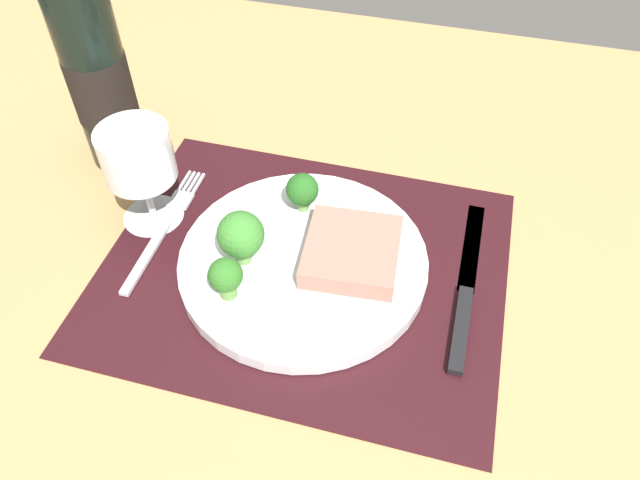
% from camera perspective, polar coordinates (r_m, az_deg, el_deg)
% --- Properties ---
extents(ground_plane, '(1.40, 1.10, 0.03)m').
position_cam_1_polar(ground_plane, '(0.66, -1.51, -3.48)').
color(ground_plane, tan).
extents(placemat, '(0.42, 0.34, 0.00)m').
position_cam_1_polar(placemat, '(0.65, -1.54, -2.57)').
color(placemat, black).
rests_on(placemat, ground_plane).
extents(plate, '(0.26, 0.26, 0.02)m').
position_cam_1_polar(plate, '(0.64, -1.56, -2.03)').
color(plate, silver).
rests_on(plate, placemat).
extents(steak, '(0.10, 0.11, 0.02)m').
position_cam_1_polar(steak, '(0.63, 2.98, -1.06)').
color(steak, '#9E6B5B').
rests_on(steak, plate).
extents(broccoli_near_fork, '(0.03, 0.03, 0.05)m').
position_cam_1_polar(broccoli_near_fork, '(0.59, -8.75, -3.36)').
color(broccoli_near_fork, '#5B8942').
rests_on(broccoli_near_fork, plate).
extents(broccoli_front_edge, '(0.04, 0.04, 0.05)m').
position_cam_1_polar(broccoli_front_edge, '(0.67, -1.65, 4.65)').
color(broccoli_front_edge, '#6B994C').
rests_on(broccoli_front_edge, plate).
extents(broccoli_near_steak, '(0.05, 0.05, 0.06)m').
position_cam_1_polar(broccoli_near_steak, '(0.61, -7.37, 0.45)').
color(broccoli_near_steak, '#6B994C').
rests_on(broccoli_near_steak, plate).
extents(fork, '(0.02, 0.19, 0.01)m').
position_cam_1_polar(fork, '(0.71, -14.21, 1.23)').
color(fork, silver).
rests_on(fork, placemat).
extents(knife, '(0.02, 0.23, 0.01)m').
position_cam_1_polar(knife, '(0.64, 13.35, -4.91)').
color(knife, black).
rests_on(knife, placemat).
extents(wine_bottle, '(0.07, 0.07, 0.33)m').
position_cam_1_polar(wine_bottle, '(0.76, -19.97, 14.28)').
color(wine_bottle, black).
rests_on(wine_bottle, ground_plane).
extents(wine_glass, '(0.08, 0.08, 0.12)m').
position_cam_1_polar(wine_glass, '(0.67, -16.53, 7.10)').
color(wine_glass, silver).
rests_on(wine_glass, ground_plane).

